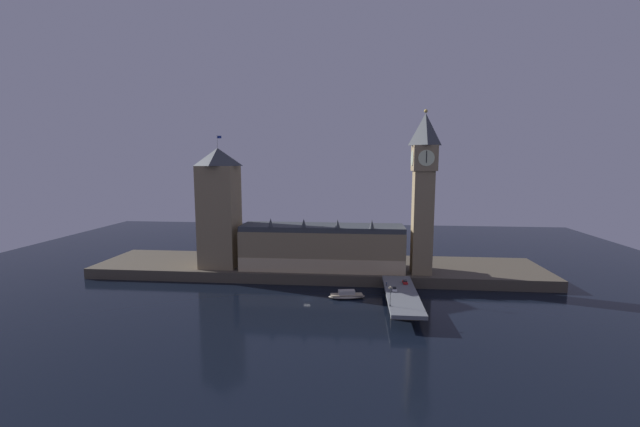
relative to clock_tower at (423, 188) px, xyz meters
The scene contains 11 objects.
ground_plane 70.99m from the clock_tower, 152.34° to the right, with size 400.00×400.00×0.00m, color black.
embankment 65.79m from the clock_tower, 165.13° to the left, with size 220.00×42.00×5.01m.
parliament_hall 54.15m from the clock_tower, behind, with size 76.92×19.61×25.06m.
clock_tower is the anchor object (origin of this frame).
victoria_tower 96.48m from the clock_tower, behind, with size 17.49×17.49×63.33m.
bridge 51.91m from the clock_tower, 111.10° to the right, with size 11.99×46.00×5.64m.
car_northbound_lead 49.45m from the clock_tower, 117.05° to the right, with size 1.97×4.10×1.31m.
car_southbound_trail 43.12m from the clock_tower, 116.23° to the right, with size 2.04×4.06×1.36m.
pedestrian_far_rail 46.90m from the clock_tower, 127.27° to the right, with size 0.38×0.38×1.82m.
street_lamp_near 59.42m from the clock_tower, 111.09° to the right, with size 1.34×0.60×7.24m.
boat_upstream 58.90m from the clock_tower, 145.13° to the right, with size 15.49×7.12×3.44m.
Camera 1 is at (19.79, -152.85, 55.17)m, focal length 22.00 mm.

